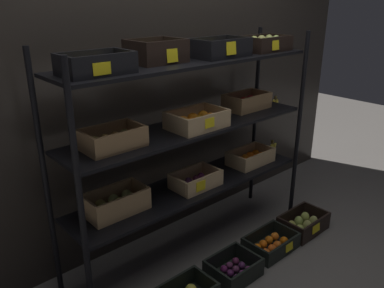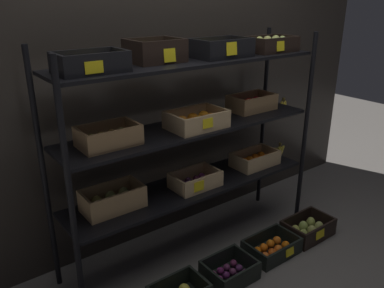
{
  "view_description": "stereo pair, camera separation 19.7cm",
  "coord_description": "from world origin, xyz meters",
  "views": [
    {
      "loc": [
        -1.58,
        -1.78,
        1.71
      ],
      "look_at": [
        0.0,
        0.0,
        0.81
      ],
      "focal_mm": 36.58,
      "sensor_mm": 36.0,
      "label": 1
    },
    {
      "loc": [
        -1.43,
        -1.91,
        1.71
      ],
      "look_at": [
        0.0,
        0.0,
        0.81
      ],
      "focal_mm": 36.58,
      "sensor_mm": 36.0,
      "label": 2
    }
  ],
  "objects": [
    {
      "name": "ground_plane",
      "position": [
        0.0,
        0.0,
        0.0
      ],
      "size": [
        10.0,
        10.0,
        0.0
      ],
      "primitive_type": "plane",
      "color": "#605B56"
    },
    {
      "name": "storefront_wall",
      "position": [
        0.0,
        0.41,
        1.29
      ],
      "size": [
        4.19,
        0.12,
        2.58
      ],
      "primitive_type": "cube",
      "color": "#2D2823",
      "rests_on": "ground_plane"
    },
    {
      "name": "crate_ground_tangerine",
      "position": [
        0.41,
        -0.39,
        0.04
      ],
      "size": [
        0.37,
        0.26,
        0.12
      ],
      "color": "black",
      "rests_on": "ground_plane"
    },
    {
      "name": "display_rack",
      "position": [
        0.01,
        -0.0,
        0.97
      ],
      "size": [
        1.92,
        0.46,
        1.49
      ],
      "color": "black",
      "rests_on": "ground_plane"
    },
    {
      "name": "crate_ground_pear",
      "position": [
        0.8,
        -0.4,
        0.05
      ],
      "size": [
        0.37,
        0.25,
        0.14
      ],
      "color": "black",
      "rests_on": "ground_plane"
    },
    {
      "name": "crate_ground_plum",
      "position": [
        -0.0,
        -0.4,
        0.05
      ],
      "size": [
        0.32,
        0.26,
        0.13
      ],
      "color": "black",
      "rests_on": "ground_plane"
    }
  ]
}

